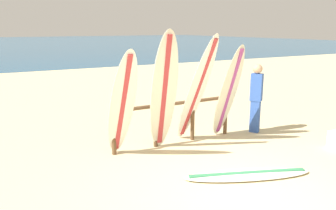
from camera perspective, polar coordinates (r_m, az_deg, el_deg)
The scene contains 8 objects.
ground_plane at distance 5.49m, azimuth 13.63°, elevation -15.29°, with size 120.00×120.00×0.00m, color beige.
surfboard_rack at distance 7.60m, azimuth 1.11°, elevation -1.57°, with size 2.98×0.09×1.06m.
surfboard_leaning_far_left at distance 6.59m, azimuth -7.63°, elevation 0.01°, with size 0.52×1.05×2.21m.
surfboard_leaning_left at distance 6.95m, azimuth -0.69°, elevation 2.17°, with size 0.67×0.83×2.54m.
surfboard_leaning_center_left at distance 7.48m, azimuth 4.85°, elevation 2.56°, with size 0.69×1.23×2.46m.
surfboard_leaning_center at distance 7.99m, azimuth 10.04°, elevation 2.16°, with size 0.66×0.84×2.21m.
surfboard_lying_on_sand at distance 6.29m, azimuth 13.12°, elevation -11.18°, with size 2.32×1.32×0.08m.
beachgoer_standing at distance 8.63m, azimuth 14.47°, elevation 1.58°, with size 0.29×0.32×1.70m.
Camera 1 is at (-3.40, -3.48, 2.56)m, focal length 36.60 mm.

